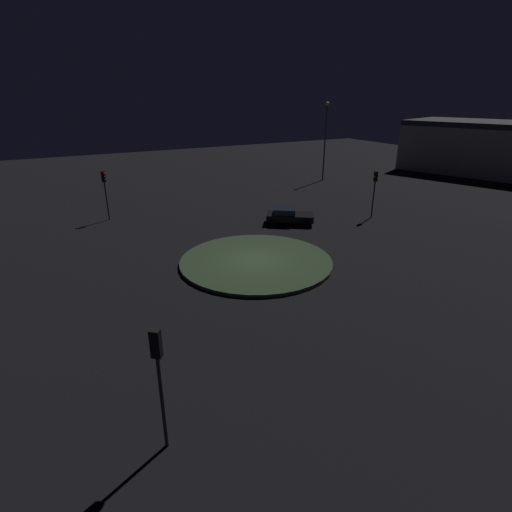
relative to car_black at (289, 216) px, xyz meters
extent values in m
plane|color=black|center=(6.28, -6.69, -0.72)|extent=(117.90, 117.90, 0.00)
cylinder|color=#2D4228|center=(6.28, -6.69, -0.60)|extent=(10.13, 10.13, 0.24)
cube|color=black|center=(0.07, 0.10, -0.11)|extent=(3.86, 4.37, 0.55)
cube|color=black|center=(-0.21, -0.29, 0.41)|extent=(2.42, 2.46, 0.50)
cylinder|color=black|center=(0.13, 1.82, -0.39)|extent=(0.56, 0.67, 0.66)
cylinder|color=black|center=(1.68, 0.73, -0.39)|extent=(0.56, 0.67, 0.66)
cylinder|color=black|center=(-1.54, -0.53, -0.39)|extent=(0.56, 0.67, 0.66)
cylinder|color=black|center=(0.01, -1.63, -0.39)|extent=(0.56, 0.67, 0.66)
cylinder|color=#2D2D2D|center=(2.10, 7.59, 0.93)|extent=(0.12, 0.12, 3.31)
cube|color=black|center=(2.10, 7.59, 3.04)|extent=(0.35, 0.30, 0.90)
sphere|color=#3F0C0C|center=(2.14, 7.45, 3.31)|extent=(0.20, 0.20, 0.20)
sphere|color=yellow|center=(2.14, 7.45, 3.04)|extent=(0.20, 0.20, 0.20)
sphere|color=#0F3819|center=(2.14, 7.45, 2.77)|extent=(0.20, 0.20, 0.20)
cylinder|color=#2D2D2D|center=(-8.71, -13.47, 0.98)|extent=(0.12, 0.12, 3.41)
cube|color=black|center=(-8.71, -13.47, 3.14)|extent=(0.32, 0.36, 0.90)
sphere|color=red|center=(-8.57, -13.41, 3.41)|extent=(0.20, 0.20, 0.20)
sphere|color=#4C380F|center=(-8.57, -13.41, 3.14)|extent=(0.20, 0.20, 0.20)
sphere|color=#0F3819|center=(-8.57, -13.41, 2.87)|extent=(0.20, 0.20, 0.20)
cylinder|color=#2D2D2D|center=(18.01, -16.38, 1.00)|extent=(0.12, 0.12, 3.44)
cube|color=black|center=(18.01, -16.38, 3.17)|extent=(0.36, 0.37, 0.90)
sphere|color=#3F0C0C|center=(17.89, -16.29, 3.44)|extent=(0.20, 0.20, 0.20)
sphere|color=yellow|center=(17.89, -16.29, 3.17)|extent=(0.20, 0.20, 0.20)
sphere|color=#0F3819|center=(17.89, -16.29, 2.90)|extent=(0.20, 0.20, 0.20)
cylinder|color=#4C4C51|center=(-13.60, 14.11, 3.88)|extent=(0.18, 0.18, 9.20)
sphere|color=#F9D166|center=(-13.60, 14.11, 8.62)|extent=(0.46, 0.46, 0.46)
camera|label=1|loc=(27.80, -18.48, 9.79)|focal=28.04mm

